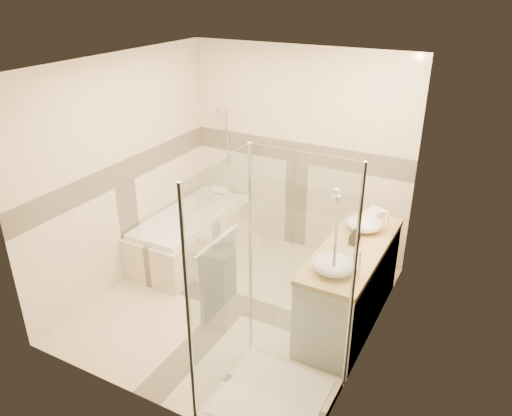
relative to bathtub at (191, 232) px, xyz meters
The scene contains 12 objects.
room 1.57m from the bathtub, 30.53° to the right, with size 2.82×3.02×2.52m.
bathtub is the anchor object (origin of this frame).
vanity 2.18m from the bathtub, ahead, with size 0.58×1.62×0.85m.
shower_enclosure 2.47m from the bathtub, 41.10° to the right, with size 0.96×0.93×2.04m.
vessel_sink_near 2.22m from the bathtub, ahead, with size 0.37×0.37×0.15m, color white.
vessel_sink_far 2.38m from the bathtub, 21.98° to the right, with size 0.37×0.37×0.15m, color white.
faucet_near 2.45m from the bathtub, ahead, with size 0.11×0.03×0.27m.
faucet_far 2.59m from the bathtub, 20.13° to the right, with size 0.11×0.03×0.26m.
amenity_bottle_a 2.24m from the bathtub, ahead, with size 0.07×0.07×0.15m, color black.
amenity_bottle_b 2.23m from the bathtub, ahead, with size 0.11×0.11×0.14m, color black.
folded_towels 2.24m from the bathtub, ahead, with size 0.14×0.23×0.07m, color white.
rolled_towel 0.75m from the bathtub, 89.79° to the left, with size 0.10×0.10×0.22m, color white.
Camera 1 is at (2.26, -3.78, 3.20)m, focal length 35.00 mm.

